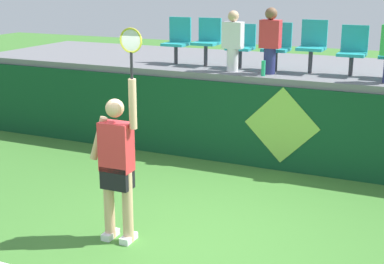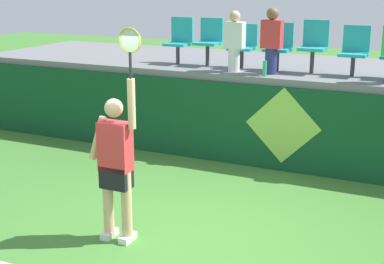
{
  "view_description": "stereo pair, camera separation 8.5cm",
  "coord_description": "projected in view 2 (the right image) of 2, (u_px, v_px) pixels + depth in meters",
  "views": [
    {
      "loc": [
        2.81,
        -5.76,
        3.14
      ],
      "look_at": [
        -0.34,
        1.08,
        1.06
      ],
      "focal_mm": 53.11,
      "sensor_mm": 36.0,
      "label": 1
    },
    {
      "loc": [
        2.89,
        -5.73,
        3.14
      ],
      "look_at": [
        -0.34,
        1.08,
        1.06
      ],
      "focal_mm": 53.11,
      "sensor_mm": 36.0,
      "label": 2
    }
  ],
  "objects": [
    {
      "name": "stadium_chair_5",
      "position": [
        355.0,
        49.0,
        9.33
      ],
      "size": [
        0.44,
        0.42,
        0.82
      ],
      "color": "#38383D",
      "rests_on": "spectator_platform"
    },
    {
      "name": "water_bottle",
      "position": [
        265.0,
        68.0,
        9.36
      ],
      "size": [
        0.07,
        0.07,
        0.25
      ],
      "primitive_type": "cylinder",
      "color": "#26B272",
      "rests_on": "spectator_platform"
    },
    {
      "name": "court_back_wall",
      "position": [
        261.0,
        126.0,
        9.52
      ],
      "size": [
        12.34,
        0.2,
        1.41
      ],
      "primitive_type": "cube",
      "color": "#0F4223",
      "rests_on": "ground_plane"
    },
    {
      "name": "stadium_chair_4",
      "position": [
        314.0,
        44.0,
        9.6
      ],
      "size": [
        0.44,
        0.42,
        0.89
      ],
      "color": "#38383D",
      "rests_on": "spectator_platform"
    },
    {
      "name": "ground_plane",
      "position": [
        179.0,
        239.0,
        7.01
      ],
      "size": [
        40.0,
        40.0,
        0.0
      ],
      "primitive_type": "plane",
      "color": "#3D752D"
    },
    {
      "name": "tennis_player",
      "position": [
        116.0,
        162.0,
        6.74
      ],
      "size": [
        0.75,
        0.26,
        2.59
      ],
      "color": "white",
      "rests_on": "ground_plane"
    },
    {
      "name": "stadium_chair_0",
      "position": [
        180.0,
        39.0,
        10.66
      ],
      "size": [
        0.44,
        0.42,
        0.86
      ],
      "color": "#38383D",
      "rests_on": "spectator_platform"
    },
    {
      "name": "stadium_chair_1",
      "position": [
        209.0,
        39.0,
        10.4
      ],
      "size": [
        0.44,
        0.42,
        0.86
      ],
      "color": "#38383D",
      "rests_on": "spectator_platform"
    },
    {
      "name": "spectator_0",
      "position": [
        234.0,
        40.0,
        9.71
      ],
      "size": [
        0.34,
        0.2,
        1.04
      ],
      "color": "white",
      "rests_on": "spectator_platform"
    },
    {
      "name": "stadium_chair_2",
      "position": [
        243.0,
        44.0,
        10.14
      ],
      "size": [
        0.44,
        0.42,
        0.78
      ],
      "color": "#38383D",
      "rests_on": "spectator_platform"
    },
    {
      "name": "wall_signage_mount",
      "position": [
        281.0,
        171.0,
        9.45
      ],
      "size": [
        1.27,
        0.01,
        1.41
      ],
      "color": "#0F4223",
      "rests_on": "ground_plane"
    },
    {
      "name": "tennis_ball",
      "position": [
        127.0,
        235.0,
        7.04
      ],
      "size": [
        0.07,
        0.07,
        0.07
      ],
      "primitive_type": "sphere",
      "color": "#D1E533",
      "rests_on": "ground_plane"
    },
    {
      "name": "spectator_1",
      "position": [
        272.0,
        39.0,
        9.45
      ],
      "size": [
        0.34,
        0.2,
        1.1
      ],
      "color": "navy",
      "rests_on": "spectator_platform"
    },
    {
      "name": "spectator_platform",
      "position": [
        288.0,
        68.0,
        10.63
      ],
      "size": [
        12.34,
        3.12,
        0.12
      ],
      "primitive_type": "cube",
      "color": "slate",
      "rests_on": "court_back_wall"
    },
    {
      "name": "stadium_chair_3",
      "position": [
        279.0,
        45.0,
        9.86
      ],
      "size": [
        0.44,
        0.42,
        0.82
      ],
      "color": "#38383D",
      "rests_on": "spectator_platform"
    }
  ]
}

